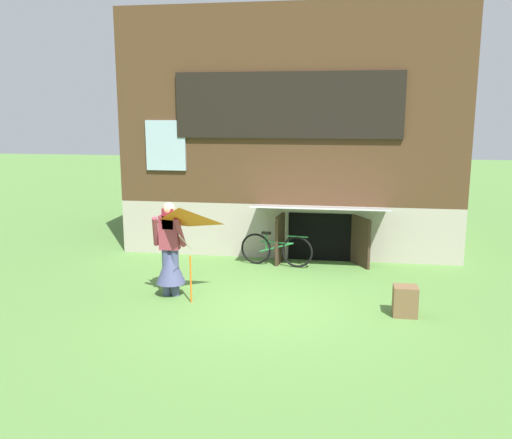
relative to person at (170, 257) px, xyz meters
The scene contains 6 objects.
ground_plane 1.92m from the person, ahead, with size 60.00×60.00×0.00m, color #56843D.
log_house 5.77m from the person, 70.95° to the left, with size 7.57×5.77×5.44m.
person is the anchor object (origin of this frame).
kite 0.90m from the person, 57.81° to the right, with size 0.93×1.06×1.54m.
bicycle_green 2.75m from the person, 53.70° to the left, with size 1.56×0.28×0.72m.
wooden_crate 4.05m from the person, ahead, with size 0.38×0.32×0.49m, color brown.
Camera 1 is at (1.19, -8.77, 3.23)m, focal length 38.50 mm.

